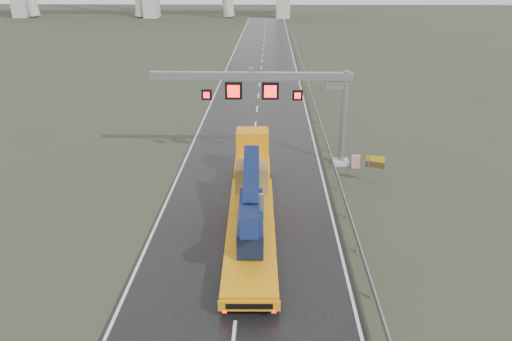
{
  "coord_description": "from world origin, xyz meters",
  "views": [
    {
      "loc": [
        1.39,
        -18.11,
        14.06
      ],
      "look_at": [
        0.62,
        8.59,
        3.2
      ],
      "focal_mm": 35.0,
      "sensor_mm": 36.0,
      "label": 1
    }
  ],
  "objects_px": {
    "exit_sign_pair": "(375,165)",
    "striped_barrier": "(356,162)",
    "sign_gantry": "(280,92)",
    "heavy_haul_truck": "(252,189)"
  },
  "relations": [
    {
      "from": "exit_sign_pair",
      "to": "striped_barrier",
      "type": "bearing_deg",
      "value": 121.49
    },
    {
      "from": "heavy_haul_truck",
      "to": "sign_gantry",
      "type": "bearing_deg",
      "value": 76.62
    },
    {
      "from": "sign_gantry",
      "to": "exit_sign_pair",
      "type": "height_order",
      "value": "sign_gantry"
    },
    {
      "from": "sign_gantry",
      "to": "heavy_haul_truck",
      "type": "height_order",
      "value": "sign_gantry"
    },
    {
      "from": "striped_barrier",
      "to": "sign_gantry",
      "type": "bearing_deg",
      "value": 172.7
    },
    {
      "from": "exit_sign_pair",
      "to": "striped_barrier",
      "type": "distance_m",
      "value": 3.45
    },
    {
      "from": "sign_gantry",
      "to": "striped_barrier",
      "type": "bearing_deg",
      "value": -7.57
    },
    {
      "from": "heavy_haul_truck",
      "to": "exit_sign_pair",
      "type": "relative_size",
      "value": 8.04
    },
    {
      "from": "exit_sign_pair",
      "to": "striped_barrier",
      "type": "xyz_separation_m",
      "value": [
        -0.75,
        3.21,
        -1.02
      ]
    },
    {
      "from": "sign_gantry",
      "to": "heavy_haul_truck",
      "type": "relative_size",
      "value": 0.85
    }
  ]
}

